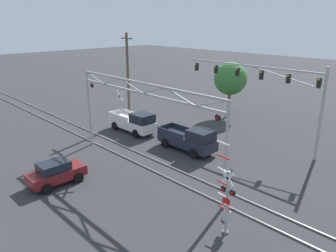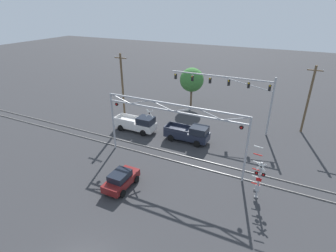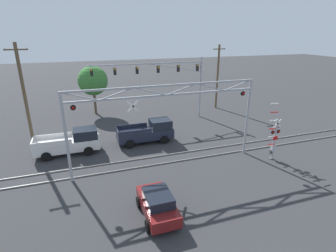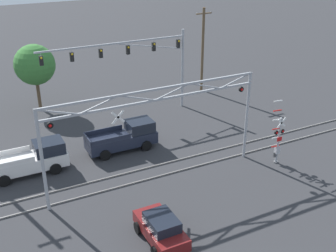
# 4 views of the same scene
# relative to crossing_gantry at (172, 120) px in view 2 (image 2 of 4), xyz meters

# --- Properties ---
(rail_track_near) EXTENTS (80.00, 0.08, 0.10)m
(rail_track_near) POSITION_rel_crossing_gantry_xyz_m (0.02, 0.28, -4.92)
(rail_track_near) COLOR gray
(rail_track_near) RESTS_ON ground_plane
(rail_track_far) EXTENTS (80.00, 0.08, 0.10)m
(rail_track_far) POSITION_rel_crossing_gantry_xyz_m (0.02, 1.72, -4.92)
(rail_track_far) COLOR gray
(rail_track_far) RESTS_ON ground_plane
(crossing_gantry) EXTENTS (15.03, 0.26, 6.73)m
(crossing_gantry) POSITION_rel_crossing_gantry_xyz_m (0.00, 0.00, 0.00)
(crossing_gantry) COLOR #9EA0A5
(crossing_gantry) RESTS_ON ground_plane
(crossing_signal_mast) EXTENTS (1.28, 0.35, 5.07)m
(crossing_signal_mast) POSITION_rel_crossing_gantry_xyz_m (8.95, -1.87, -3.13)
(crossing_signal_mast) COLOR #9EA0A5
(crossing_signal_mast) RESTS_ON ground_plane
(traffic_signal_span) EXTENTS (13.59, 0.39, 7.57)m
(traffic_signal_span) POSITION_rel_crossing_gantry_xyz_m (4.18, 11.23, 0.53)
(traffic_signal_span) COLOR #9EA0A5
(traffic_signal_span) RESTS_ON ground_plane
(pickup_truck_lead) EXTENTS (5.49, 2.17, 2.20)m
(pickup_truck_lead) POSITION_rel_crossing_gantry_xyz_m (-0.16, 5.26, -3.91)
(pickup_truck_lead) COLOR #1E2333
(pickup_truck_lead) RESTS_ON ground_plane
(pickup_truck_following) EXTENTS (5.58, 2.17, 2.20)m
(pickup_truck_following) POSITION_rel_crossing_gantry_xyz_m (-7.38, 4.94, -3.91)
(pickup_truck_following) COLOR silver
(pickup_truck_following) RESTS_ON ground_plane
(sedan_waiting) EXTENTS (2.00, 3.83, 1.64)m
(sedan_waiting) POSITION_rel_crossing_gantry_xyz_m (-2.49, -5.80, -4.13)
(sedan_waiting) COLOR maroon
(sedan_waiting) RESTS_ON ground_plane
(utility_pole_left) EXTENTS (1.80, 0.28, 9.63)m
(utility_pole_left) POSITION_rel_crossing_gantry_xyz_m (-10.74, 6.90, -0.00)
(utility_pole_left) COLOR brown
(utility_pole_left) RESTS_ON ground_plane
(utility_pole_right) EXTENTS (1.80, 0.28, 8.80)m
(utility_pole_right) POSITION_rel_crossing_gantry_xyz_m (12.28, 14.24, -0.42)
(utility_pole_right) COLOR brown
(utility_pole_right) RESTS_ON ground_plane
(background_tree_beyond_span) EXTENTS (3.81, 3.81, 6.35)m
(background_tree_beyond_span) POSITION_rel_crossing_gantry_xyz_m (-4.41, 16.79, -0.54)
(background_tree_beyond_span) COLOR brown
(background_tree_beyond_span) RESTS_ON ground_plane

